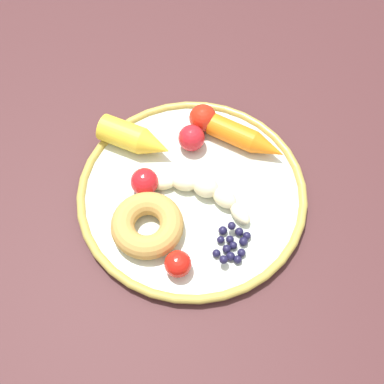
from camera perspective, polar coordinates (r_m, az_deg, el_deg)
name	(u,v)px	position (r m, az deg, el deg)	size (l,w,h in m)	color
ground_plane	(199,310)	(1.39, 0.79, -13.10)	(6.00, 6.00, 0.00)	gray
dining_table	(204,191)	(0.80, 1.34, 0.11)	(1.07, 0.99, 0.72)	#432224
plate	(192,193)	(0.70, 0.00, -0.12)	(0.32, 0.32, 0.02)	silver
banana	(204,191)	(0.68, 1.33, 0.12)	(0.10, 0.12, 0.03)	beige
carrot_orange	(247,139)	(0.73, 6.18, 5.94)	(0.09, 0.11, 0.03)	orange
carrot_yellow	(136,139)	(0.73, -6.36, 5.95)	(0.10, 0.11, 0.04)	yellow
donut	(147,225)	(0.66, -5.05, -3.71)	(0.09, 0.09, 0.03)	#BE8F46
blueberry_pile	(232,244)	(0.66, 4.51, -5.86)	(0.06, 0.06, 0.02)	#191638
tomato_near	(192,138)	(0.72, -0.06, 6.08)	(0.04, 0.04, 0.04)	red
tomato_mid	(178,264)	(0.63, -1.59, -8.06)	(0.03, 0.03, 0.03)	red
tomato_far	(145,182)	(0.69, -5.35, 1.15)	(0.04, 0.04, 0.04)	red
tomato_extra	(203,118)	(0.74, 1.23, 8.30)	(0.04, 0.04, 0.04)	red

